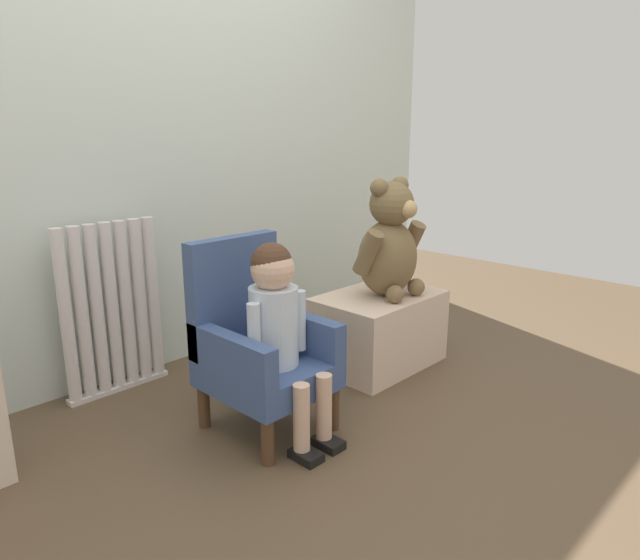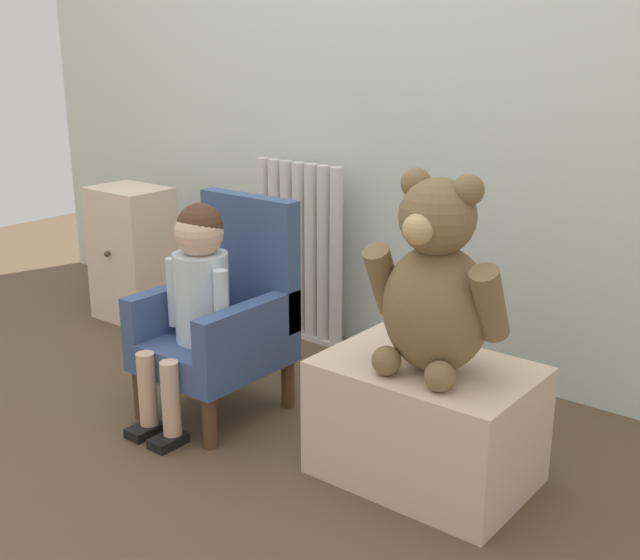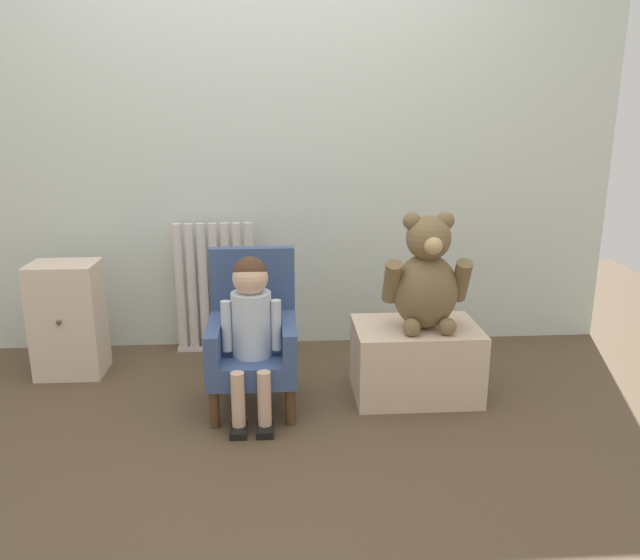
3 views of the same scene
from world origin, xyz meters
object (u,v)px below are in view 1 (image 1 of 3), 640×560
radiator (112,309)px  large_teddy_bear (389,245)px  child_armchair (258,345)px  child_figure (278,315)px  low_bench (378,330)px

radiator → large_teddy_bear: large_teddy_bear is taller
radiator → child_armchair: radiator is taller
radiator → child_armchair: (0.23, -0.64, -0.04)m
child_figure → low_bench: (0.74, 0.14, -0.28)m
child_armchair → large_teddy_bear: 0.81m
low_bench → large_teddy_bear: bearing=-44.5°
child_armchair → low_bench: bearing=2.1°
child_armchair → child_figure: size_ratio=0.99×
child_figure → child_armchair: bearing=90.0°
radiator → low_bench: size_ratio=1.26×
child_figure → large_teddy_bear: size_ratio=1.33×
child_figure → low_bench: 0.81m
large_teddy_bear → child_armchair: bearing=180.0°
low_bench → large_teddy_bear: large_teddy_bear is taller
child_armchair → low_bench: size_ratio=1.22×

